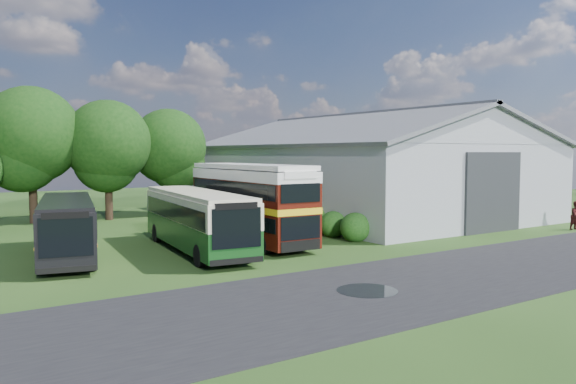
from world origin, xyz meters
TOP-DOWN VIEW (x-y plane):
  - ground at (0.00, 0.00)m, footprint 120.00×120.00m
  - asphalt_road at (3.00, -3.00)m, footprint 60.00×8.00m
  - puddle at (-1.50, -3.00)m, footprint 2.20×2.20m
  - storage_shed at (15.00, 15.98)m, footprint 18.80×24.80m
  - tree_mid at (-8.00, 24.80)m, footprint 6.80×6.80m
  - tree_right_a at (-3.00, 23.80)m, footprint 6.26×6.26m
  - tree_right_b at (2.00, 24.60)m, footprint 5.98×5.98m
  - shrub_front at (5.60, 6.00)m, footprint 1.70×1.70m
  - shrub_mid at (5.60, 8.00)m, footprint 1.60×1.60m
  - shrub_back at (5.60, 10.00)m, footprint 1.80×1.80m
  - bus_green_single at (-3.16, 7.92)m, footprint 3.83×11.17m
  - bus_maroon_double at (0.40, 8.73)m, footprint 2.84×10.14m
  - bus_dark_single at (-8.99, 9.72)m, footprint 4.44×10.35m

SIDE VIEW (x-z plane):
  - ground at x=0.00m, z-range 0.00..0.00m
  - asphalt_road at x=3.00m, z-range -0.01..0.01m
  - puddle at x=-1.50m, z-range -0.01..0.01m
  - shrub_front at x=5.60m, z-range -0.85..0.85m
  - shrub_mid at x=5.60m, z-range -0.80..0.80m
  - shrub_back at x=5.60m, z-range -0.90..0.90m
  - bus_dark_single at x=-8.99m, z-range 0.09..2.87m
  - bus_green_single at x=-3.16m, z-range 0.10..3.12m
  - bus_maroon_double at x=0.40m, z-range 0.00..4.33m
  - storage_shed at x=15.00m, z-range 0.09..8.24m
  - tree_right_b at x=2.00m, z-range 1.21..9.66m
  - tree_right_a at x=-3.00m, z-range 1.27..10.10m
  - tree_mid at x=-8.00m, z-range 1.38..10.98m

